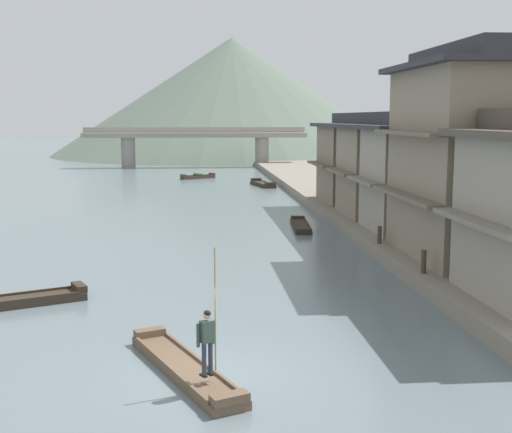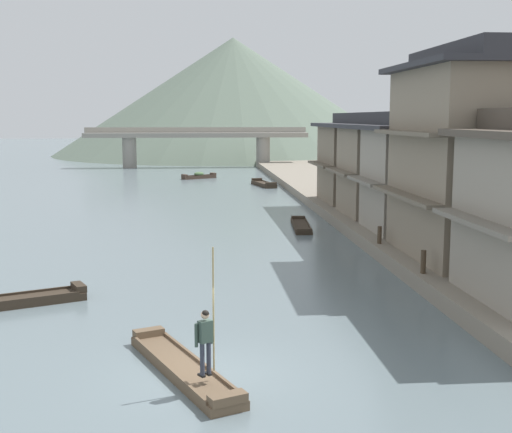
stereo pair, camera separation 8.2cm
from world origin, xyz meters
name	(u,v)px [view 1 (the left image)]	position (x,y,z in m)	size (l,w,h in m)	color
ground_plane	(209,376)	(0.00, 0.00, 0.00)	(400.00, 400.00, 0.00)	slate
riverbank_right	(437,205)	(16.92, 30.00, 0.31)	(18.00, 110.00, 0.63)	gray
boat_foreground_poled	(185,368)	(-0.62, 0.21, 0.14)	(3.04, 5.49, 0.43)	brown
boatman_person	(208,334)	(-0.05, -1.09, 1.44)	(0.47, 0.43, 3.04)	black
boat_moored_nearest	(301,226)	(5.94, 22.75, 0.12)	(1.34, 5.23, 0.35)	#33281E
boat_moored_second	(198,176)	(0.14, 55.94, 0.26)	(3.76, 2.68, 0.72)	#423328
boat_moored_third	(2,303)	(-6.92, 6.86, 0.16)	(5.57, 3.25, 0.51)	#33281E
boat_moored_far	(263,184)	(6.24, 47.43, 0.18)	(2.07, 4.90, 0.56)	#33281E
house_waterfront_second	(470,155)	(11.16, 10.97, 4.92)	(5.96, 8.35, 8.74)	gray
house_waterfront_tall	(414,173)	(11.02, 17.65, 3.64)	(5.67, 5.91, 6.14)	gray
house_waterfront_narrow	(389,165)	(11.43, 23.61, 3.63)	(6.50, 6.40, 6.14)	gray
house_waterfront_far	(366,158)	(11.75, 30.21, 3.63)	(7.13, 6.94, 6.14)	#7F705B
mooring_post_dock_near	(424,262)	(8.27, 7.96, 1.07)	(0.20, 0.20, 0.89)	#473828
mooring_post_dock_mid	(379,235)	(8.27, 14.08, 1.04)	(0.20, 0.20, 0.82)	#473828
stone_bridge	(196,141)	(0.00, 72.68, 3.47)	(28.97, 2.40, 5.19)	gray
hill_far_west	(232,96)	(6.63, 105.04, 10.15)	(62.86, 62.86, 20.31)	#5B6B5B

